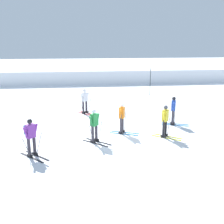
{
  "coord_description": "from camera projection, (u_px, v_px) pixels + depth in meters",
  "views": [
    {
      "loc": [
        -1.72,
        -12.99,
        5.0
      ],
      "look_at": [
        0.02,
        2.11,
        0.9
      ],
      "focal_mm": 43.51,
      "sensor_mm": 36.0,
      "label": 1
    }
  ],
  "objects": [
    {
      "name": "ground_plane",
      "position": [
        116.0,
        139.0,
        13.96
      ],
      "size": [
        120.0,
        120.0,
        0.0
      ],
      "primitive_type": "plane",
      "color": "white"
    },
    {
      "name": "far_snow_ridge",
      "position": [
        95.0,
        74.0,
        33.9
      ],
      "size": [
        80.0,
        7.66,
        1.53
      ],
      "primitive_type": "cube",
      "color": "white",
      "rests_on": "ground"
    },
    {
      "name": "skier_white",
      "position": [
        85.0,
        100.0,
        18.65
      ],
      "size": [
        1.31,
        1.47,
        1.71
      ],
      "color": "red",
      "rests_on": "ground"
    },
    {
      "name": "skier_purple",
      "position": [
        31.0,
        136.0,
        11.75
      ],
      "size": [
        1.39,
        1.39,
        1.71
      ],
      "color": "black",
      "rests_on": "ground"
    },
    {
      "name": "skier_blue",
      "position": [
        173.0,
        110.0,
        16.18
      ],
      "size": [
        1.63,
        0.95,
        1.71
      ],
      "color": "#237AC6",
      "rests_on": "ground"
    },
    {
      "name": "skier_orange",
      "position": [
        122.0,
        117.0,
        14.66
      ],
      "size": [
        1.61,
        0.99,
        1.71
      ],
      "color": "#237AC6",
      "rests_on": "ground"
    },
    {
      "name": "skier_yellow",
      "position": [
        165.0,
        120.0,
        14.1
      ],
      "size": [
        1.5,
        1.26,
        1.71
      ],
      "color": "gold",
      "rests_on": "ground"
    },
    {
      "name": "skier_green",
      "position": [
        94.0,
        125.0,
        13.37
      ],
      "size": [
        1.44,
        1.34,
        1.71
      ],
      "color": "black",
      "rests_on": "ground"
    },
    {
      "name": "trail_marker_pole",
      "position": [
        150.0,
        82.0,
        24.53
      ],
      "size": [
        0.05,
        0.05,
        2.48
      ],
      "primitive_type": "cylinder",
      "color": "black",
      "rests_on": "ground"
    }
  ]
}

